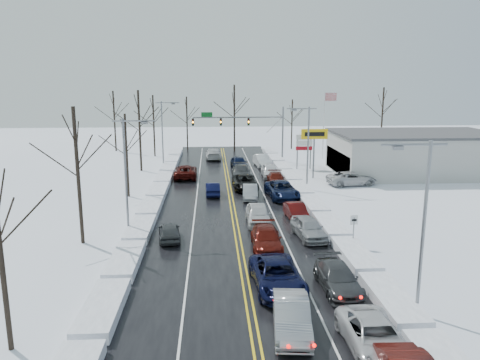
{
  "coord_description": "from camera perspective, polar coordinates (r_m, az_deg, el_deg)",
  "views": [
    {
      "loc": [
        -1.94,
        -39.47,
        11.83
      ],
      "look_at": [
        0.75,
        3.74,
        2.5
      ],
      "focal_mm": 35.0,
      "sensor_mm": 36.0,
      "label": 1
    }
  ],
  "objects": [
    {
      "name": "parked_car_1",
      "position": [
        60.32,
        14.77,
        0.44
      ],
      "size": [
        2.33,
        4.89,
        1.38
      ],
      "primitive_type": "imported",
      "rotation": [
        0.0,
        0.0,
        0.09
      ],
      "color": "#474A4C",
      "rests_on": "ground"
    },
    {
      "name": "snow_bank_left",
      "position": [
        43.49,
        -10.93,
        -3.85
      ],
      "size": [
        1.86,
        72.0,
        0.64
      ],
      "primitive_type": "cube",
      "color": "white",
      "rests_on": "ground"
    },
    {
      "name": "queued_car_2",
      "position": [
        27.79,
        4.54,
        -13.08
      ],
      "size": [
        3.02,
        5.98,
        1.62
      ],
      "primitive_type": "imported",
      "rotation": [
        0.0,
        0.0,
        0.06
      ],
      "color": "black",
      "rests_on": "ground"
    },
    {
      "name": "queued_car_8",
      "position": [
        63.22,
        -0.15,
        1.38
      ],
      "size": [
        2.35,
        5.01,
        1.66
      ],
      "primitive_type": "imported",
      "rotation": [
        0.0,
        0.0,
        0.08
      ],
      "color": "black",
      "rests_on": "ground"
    },
    {
      "name": "tree_left_b",
      "position": [
        35.14,
        -19.35,
        3.55
      ],
      "size": [
        4.0,
        4.0,
        10.0
      ],
      "color": "#2D231C",
      "rests_on": "ground"
    },
    {
      "name": "queued_car_4",
      "position": [
        39.33,
        2.22,
        -5.35
      ],
      "size": [
        2.07,
        4.94,
        1.67
      ],
      "primitive_type": "imported",
      "rotation": [
        0.0,
        0.0,
        -0.02
      ],
      "color": "silver",
      "rests_on": "ground"
    },
    {
      "name": "snow_bank_right",
      "position": [
        44.17,
        9.06,
        -3.53
      ],
      "size": [
        1.86,
        72.0,
        0.64
      ],
      "primitive_type": "cube",
      "color": "white",
      "rests_on": "ground"
    },
    {
      "name": "tree_left_d",
      "position": [
        62.33,
        -12.21,
        7.75
      ],
      "size": [
        4.2,
        4.2,
        10.5
      ],
      "color": "#2D231C",
      "rests_on": "ground"
    },
    {
      "name": "queued_car_1",
      "position": [
        23.69,
        6.25,
        -17.88
      ],
      "size": [
        2.15,
        4.95,
        1.58
      ],
      "primitive_type": "imported",
      "rotation": [
        0.0,
        0.0,
        -0.1
      ],
      "color": "#999CA1",
      "rests_on": "ground"
    },
    {
      "name": "queued_car_7",
      "position": [
        57.18,
        0.11,
        0.22
      ],
      "size": [
        2.53,
        5.64,
        1.61
      ],
      "primitive_type": "imported",
      "rotation": [
        0.0,
        0.0,
        -0.05
      ],
      "color": "#383A3D",
      "rests_on": "ground"
    },
    {
      "name": "queued_car_10",
      "position": [
        22.86,
        16.03,
        -19.52
      ],
      "size": [
        2.51,
        5.29,
        1.46
      ],
      "primitive_type": "imported",
      "rotation": [
        0.0,
        0.0,
        0.02
      ],
      "color": "silver",
      "rests_on": "ground"
    },
    {
      "name": "queued_car_17",
      "position": [
        65.05,
        2.68,
        1.67
      ],
      "size": [
        2.2,
        5.13,
        1.64
      ],
      "primitive_type": "imported",
      "rotation": [
        0.0,
        0.0,
        0.09
      ],
      "color": "white",
      "rests_on": "ground"
    },
    {
      "name": "queued_car_6",
      "position": [
        51.61,
        0.61,
        -1.09
      ],
      "size": [
        2.72,
        5.64,
        1.55
      ],
      "primitive_type": "imported",
      "rotation": [
        0.0,
        0.0,
        0.03
      ],
      "color": "black",
      "rests_on": "ground"
    },
    {
      "name": "queued_car_16",
      "position": [
        57.76,
        3.65,
        0.32
      ],
      "size": [
        1.95,
        4.85,
        1.65
      ],
      "primitive_type": "imported",
      "rotation": [
        0.0,
        0.0,
        -0.0
      ],
      "color": "silver",
      "rests_on": "ground"
    },
    {
      "name": "tree_far_e",
      "position": [
        85.98,
        17.02,
        8.64
      ],
      "size": [
        4.2,
        4.2,
        10.5
      ],
      "color": "#2D231C",
      "rests_on": "ground"
    },
    {
      "name": "parked_car_0",
      "position": [
        54.97,
        13.41,
        -0.6
      ],
      "size": [
        5.92,
        3.3,
        1.56
      ],
      "primitive_type": "imported",
      "rotation": [
        0.0,
        0.0,
        1.7
      ],
      "color": "silver",
      "rests_on": "ground"
    },
    {
      "name": "tree_far_c",
      "position": [
        78.68,
        -0.7,
        9.14
      ],
      "size": [
        4.4,
        4.4,
        11.0
      ],
      "color": "#2D231C",
      "rests_on": "ground"
    },
    {
      "name": "traffic_signal_mast",
      "position": [
        67.97,
        1.0,
        6.8
      ],
      "size": [
        13.28,
        0.39,
        8.0
      ],
      "color": "slate",
      "rests_on": "ground"
    },
    {
      "name": "tree_left_c",
      "position": [
        48.59,
        -13.73,
        4.85
      ],
      "size": [
        3.4,
        3.4,
        8.5
      ],
      "color": "#2D231C",
      "rests_on": "ground"
    },
    {
      "name": "streetlight_se",
      "position": [
        24.66,
        21.17,
        -4.01
      ],
      "size": [
        3.2,
        0.25,
        9.0
      ],
      "color": "slate",
      "rests_on": "ground"
    },
    {
      "name": "oncoming_car_0",
      "position": [
        49.0,
        -3.36,
        -1.83
      ],
      "size": [
        1.55,
        4.12,
        1.34
      ],
      "primitive_type": "imported",
      "rotation": [
        0.0,
        0.0,
        3.17
      ],
      "color": "black",
      "rests_on": "ground"
    },
    {
      "name": "used_vehicles_sign",
      "position": [
        63.29,
        7.83,
        4.32
      ],
      "size": [
        2.2,
        0.22,
        4.65
      ],
      "color": "slate",
      "rests_on": "ground"
    },
    {
      "name": "oncoming_car_2",
      "position": [
        71.12,
        -3.27,
        2.57
      ],
      "size": [
        2.42,
        5.73,
        1.65
      ],
      "primitive_type": "imported",
      "rotation": [
        0.0,
        0.0,
        3.16
      ],
      "color": "silver",
      "rests_on": "ground"
    },
    {
      "name": "queued_car_11",
      "position": [
        28.12,
        11.78,
        -12.99
      ],
      "size": [
        2.15,
        5.02,
        1.44
      ],
      "primitive_type": "imported",
      "rotation": [
        0.0,
        0.0,
        0.03
      ],
      "color": "#393B3D",
      "rests_on": "ground"
    },
    {
      "name": "tree_far_a",
      "position": [
        81.22,
        -15.13,
        8.33
      ],
      "size": [
        4.0,
        4.0,
        10.0
      ],
      "color": "#2D231C",
      "rests_on": "ground"
    },
    {
      "name": "queued_car_5",
      "position": [
        47.43,
        1.24,
        -2.28
      ],
      "size": [
        1.75,
        4.31,
        1.39
      ],
      "primitive_type": "imported",
      "rotation": [
        0.0,
        0.0,
        -0.07
      ],
      "color": "#93969A",
      "rests_on": "ground"
    },
    {
      "name": "queued_car_3",
      "position": [
        33.77,
        3.21,
        -8.36
      ],
      "size": [
        2.23,
        5.18,
        1.49
      ],
      "primitive_type": "imported",
      "rotation": [
        0.0,
        0.0,
        -0.03
      ],
      "color": "#53110B",
      "rests_on": "ground"
    },
    {
      "name": "oncoming_car_3",
      "position": [
        35.91,
        -8.58,
        -7.21
      ],
      "size": [
        2.01,
        4.06,
        1.33
      ],
      "primitive_type": "imported",
      "rotation": [
        0.0,
        0.0,
        3.26
      ],
      "color": "#3A3C3E",
      "rests_on": "ground"
    },
    {
      "name": "road_surface",
      "position": [
        43.17,
        -0.85,
        -3.74
      ],
      "size": [
        14.0,
        84.0,
        0.01
      ],
      "primitive_type": "cube",
      "color": "black",
      "rests_on": "ground"
    },
    {
      "name": "tree_left_e",
      "position": [
        74.18,
        -10.52,
        7.94
      ],
      "size": [
        3.8,
        3.8,
        9.5
      ],
      "color": "#2D231C",
      "rests_on": "ground"
    },
    {
      "name": "dealership_building",
      "position": [
        63.71,
        20.51,
        3.11
      ],
      "size": [
        20.4,
        12.4,
        5.3
      ],
      "color": "#B3B3AE",
      "rests_on": "ground"
    },
    {
      "name": "tree_far_b",
      "position": [
        80.76,
        -6.5,
        8.15
      ],
      "size": [
        3.6,
        3.6,
        9.0
      ],
      "color": "#2D231C",
      "rests_on": "ground"
    },
    {
      "name": "flagpole",
      "position": [
        71.79,
        10.32,
        7.25
      ],
      "size": [
        1.87,
        1.2,
        10.0
      ],
      "color": "silver",
      "rests_on": "ground"
    },
    {
      "name": "queued_car_14",
      "position": [
        47.96,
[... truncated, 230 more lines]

